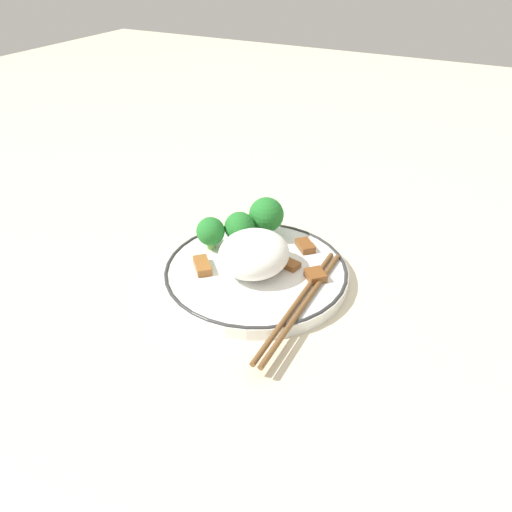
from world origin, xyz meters
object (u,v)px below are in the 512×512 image
plate (256,272)px  broccoli_back_left (266,215)px  broccoli_back_right (211,232)px  chopsticks (301,303)px  broccoli_back_center (240,228)px

plate → broccoli_back_left: bearing=17.5°
broccoli_back_left → broccoli_back_right: (-0.07, 0.05, -0.01)m
broccoli_back_right → chopsticks: size_ratio=0.20×
broccoli_back_center → broccoli_back_left: bearing=-31.7°
broccoli_back_left → broccoli_back_center: size_ratio=1.22×
broccoli_back_left → chopsticks: size_ratio=0.26×
broccoli_back_center → broccoli_back_right: bearing=130.9°
plate → chopsticks: bearing=-117.5°
broccoli_back_left → broccoli_back_center: broccoli_back_left is taller
plate → chopsticks: (-0.04, -0.08, 0.01)m
plate → chopsticks: 0.10m
broccoli_back_left → chopsticks: bearing=-138.6°
broccoli_back_left → plate: bearing=-162.5°
chopsticks → plate: bearing=62.5°
plate → broccoli_back_right: (0.02, 0.08, 0.03)m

